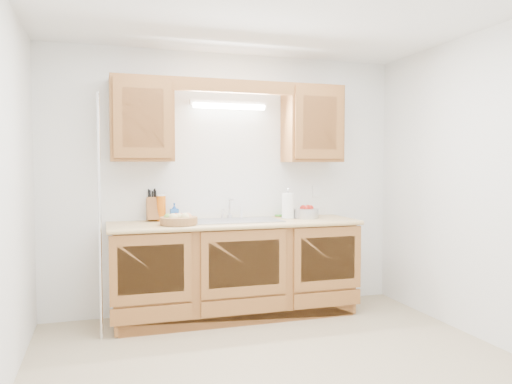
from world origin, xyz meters
name	(u,v)px	position (x,y,z in m)	size (l,w,h in m)	color
room	(279,189)	(0.00, 0.00, 1.25)	(3.52, 3.50, 2.50)	tan
base_cabinets	(235,270)	(0.00, 1.20, 0.44)	(2.20, 0.60, 0.86)	brown
countertop	(236,223)	(0.00, 1.19, 0.88)	(2.30, 0.63, 0.04)	#E3BB77
upper_cabinet_left	(141,120)	(-0.83, 1.33, 1.83)	(0.55, 0.33, 0.75)	brown
upper_cabinet_right	(312,124)	(0.83, 1.33, 1.83)	(0.55, 0.33, 0.75)	brown
valance	(235,86)	(0.00, 1.19, 2.14)	(2.20, 0.05, 0.12)	brown
fluorescent_fixture	(229,105)	(0.00, 1.42, 2.00)	(0.76, 0.08, 0.08)	white
sink	(235,229)	(0.00, 1.21, 0.83)	(0.84, 0.46, 0.36)	#9E9EA3
wire_shelf_pole	(100,217)	(-1.20, 0.94, 1.00)	(0.03, 0.03, 2.00)	silver
outlet_plate	(316,191)	(0.95, 1.49, 1.15)	(0.08, 0.01, 0.12)	white
fruit_basket	(179,220)	(-0.54, 1.05, 0.95)	(0.37, 0.37, 0.10)	olive
knife_block	(153,209)	(-0.73, 1.44, 1.01)	(0.11, 0.18, 0.31)	brown
orange_canister	(161,208)	(-0.66, 1.39, 1.02)	(0.09, 0.09, 0.25)	#D6600B
soap_bottle	(174,212)	(-0.54, 1.36, 0.98)	(0.08, 0.08, 0.17)	blue
sponge	(281,216)	(0.54, 1.44, 0.91)	(0.11, 0.08, 0.02)	#CC333F
paper_towel	(288,206)	(0.54, 1.24, 1.02)	(0.14, 0.14, 0.30)	silver
apple_bowl	(306,212)	(0.73, 1.23, 0.96)	(0.29, 0.29, 0.13)	silver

